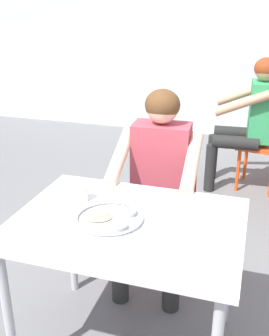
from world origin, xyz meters
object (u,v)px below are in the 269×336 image
patron_background (250,113)px  thali_tray (110,218)px  diner_foreground (158,173)px  drinking_cup (80,192)px  chair_foreground (164,190)px  table_foreground (127,236)px

patron_background → thali_tray: bearing=-103.4°
thali_tray → diner_foreground: diner_foreground is taller
drinking_cup → chair_foreground: (0.25, 0.74, -0.29)m
chair_foreground → diner_foreground: bearing=-87.7°
chair_foreground → diner_foreground: 0.31m
chair_foreground → patron_background: size_ratio=0.70×
thali_tray → patron_background: size_ratio=0.25×
thali_tray → drinking_cup: 0.25m
thali_tray → chair_foreground: 0.92m
thali_tray → chair_foreground: bearing=87.0°
table_foreground → patron_background: bearing=78.3°
drinking_cup → table_foreground: bearing=-23.1°
drinking_cup → diner_foreground: size_ratio=0.07×
chair_foreground → patron_background: 1.41m
thali_tray → chair_foreground: (0.05, 0.88, -0.26)m
table_foreground → patron_background: size_ratio=0.84×
table_foreground → chair_foreground: size_ratio=1.21×
table_foreground → diner_foreground: 0.63m
chair_foreground → diner_foreground: diner_foreground is taller
drinking_cup → patron_background: size_ratio=0.07×
table_foreground → chair_foreground: bearing=91.8°
table_foreground → drinking_cup: bearing=156.9°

